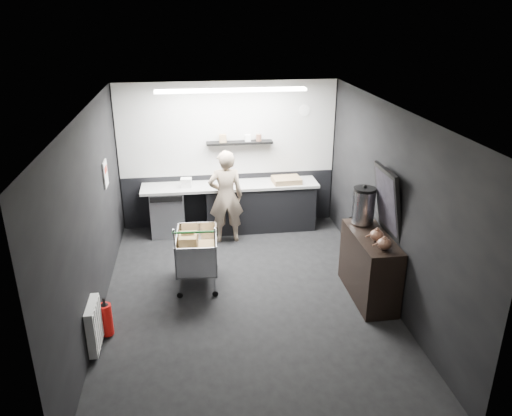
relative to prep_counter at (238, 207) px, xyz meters
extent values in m
plane|color=black|center=(-0.14, -2.42, -0.46)|extent=(5.50, 5.50, 0.00)
plane|color=white|center=(-0.14, -2.42, 2.24)|extent=(5.50, 5.50, 0.00)
plane|color=black|center=(-0.14, 0.33, 0.89)|extent=(5.50, 0.00, 5.50)
plane|color=black|center=(-0.14, -5.17, 0.89)|extent=(5.50, 0.00, 5.50)
plane|color=black|center=(-2.14, -2.42, 0.89)|extent=(0.00, 5.50, 5.50)
plane|color=black|center=(1.86, -2.42, 0.89)|extent=(0.00, 5.50, 5.50)
cube|color=silver|center=(-0.14, 0.31, 1.39)|extent=(3.95, 0.02, 1.70)
cube|color=black|center=(-0.14, 0.31, 0.04)|extent=(3.95, 0.02, 1.00)
cube|color=black|center=(0.06, 0.20, 1.16)|extent=(1.20, 0.22, 0.04)
cylinder|color=white|center=(1.26, 0.30, 1.69)|extent=(0.20, 0.03, 0.20)
cube|color=silver|center=(-2.12, -1.12, 1.09)|extent=(0.02, 0.30, 0.40)
cube|color=red|center=(-2.11, -1.12, 1.16)|extent=(0.02, 0.22, 0.10)
cube|color=white|center=(-2.08, -3.32, -0.11)|extent=(0.10, 0.50, 0.60)
cube|color=white|center=(-0.14, -0.57, 2.21)|extent=(2.40, 0.20, 0.04)
cube|color=black|center=(0.41, 0.00, -0.03)|extent=(2.00, 0.56, 0.85)
cube|color=#ACADA8|center=(-0.14, 0.00, 0.42)|extent=(3.20, 0.60, 0.05)
cube|color=#9EA0A5|center=(-1.29, 0.00, -0.03)|extent=(0.60, 0.58, 0.85)
cube|color=black|center=(-1.29, -0.30, 0.32)|extent=(0.56, 0.02, 0.10)
imported|color=beige|center=(-0.25, -0.45, 0.37)|extent=(0.61, 0.41, 1.66)
cube|color=silver|center=(-0.80, -1.87, -0.13)|extent=(0.64, 0.94, 0.02)
cube|color=silver|center=(-1.09, -1.87, 0.10)|extent=(0.07, 0.91, 0.48)
cube|color=silver|center=(-0.52, -1.87, 0.10)|extent=(0.07, 0.91, 0.48)
cube|color=silver|center=(-0.80, -2.31, 0.10)|extent=(0.59, 0.05, 0.48)
cube|color=silver|center=(-0.80, -1.43, 0.10)|extent=(0.59, 0.05, 0.48)
cylinder|color=silver|center=(-1.06, -2.28, -0.28)|extent=(0.02, 0.02, 0.32)
cylinder|color=silver|center=(-0.55, -2.28, -0.28)|extent=(0.02, 0.02, 0.32)
cylinder|color=silver|center=(-1.06, -1.46, -0.28)|extent=(0.02, 0.02, 0.32)
cylinder|color=silver|center=(-0.55, -1.46, -0.28)|extent=(0.02, 0.02, 0.32)
cylinder|color=green|center=(-0.80, -2.37, 0.61)|extent=(0.59, 0.06, 0.03)
cube|color=olive|center=(-0.93, -1.76, 0.09)|extent=(0.27, 0.33, 0.41)
cube|color=olive|center=(-0.65, -2.00, 0.07)|extent=(0.25, 0.31, 0.36)
cylinder|color=black|center=(-1.06, -2.28, -0.41)|extent=(0.09, 0.03, 0.09)
cylinder|color=black|center=(-1.06, -1.46, -0.41)|extent=(0.09, 0.03, 0.09)
cylinder|color=black|center=(-0.55, -2.28, -0.41)|extent=(0.09, 0.03, 0.09)
cylinder|color=black|center=(-0.55, -1.46, -0.41)|extent=(0.09, 0.03, 0.09)
cube|color=black|center=(1.61, -2.58, 0.02)|extent=(0.48, 1.28, 0.96)
cylinder|color=silver|center=(1.61, -2.15, 0.77)|extent=(0.32, 0.32, 0.49)
cylinder|color=black|center=(1.61, -2.15, 1.03)|extent=(0.32, 0.32, 0.04)
sphere|color=black|center=(1.61, -2.15, 1.07)|extent=(0.05, 0.05, 0.05)
ellipsoid|color=brown|center=(1.61, -2.74, 0.58)|extent=(0.19, 0.19, 0.15)
ellipsoid|color=brown|center=(1.61, -3.00, 0.58)|extent=(0.19, 0.19, 0.15)
cube|color=black|center=(1.80, -2.53, 0.98)|extent=(0.22, 0.74, 0.95)
cube|color=black|center=(1.78, -2.53, 0.98)|extent=(0.15, 0.64, 0.82)
cylinder|color=red|center=(-1.99, -3.04, -0.22)|extent=(0.16, 0.16, 0.43)
cone|color=black|center=(-1.99, -3.04, 0.02)|extent=(0.11, 0.11, 0.06)
cylinder|color=black|center=(-1.99, -3.04, 0.06)|extent=(0.03, 0.03, 0.06)
cube|color=#9D7D53|center=(0.89, -0.05, 0.49)|extent=(0.52, 0.41, 0.10)
cylinder|color=silver|center=(-0.15, 0.00, 0.54)|extent=(0.20, 0.20, 0.20)
cube|color=white|center=(-0.93, -0.05, 0.53)|extent=(0.20, 0.16, 0.17)
camera|label=1|loc=(-0.83, -8.54, 3.43)|focal=35.00mm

